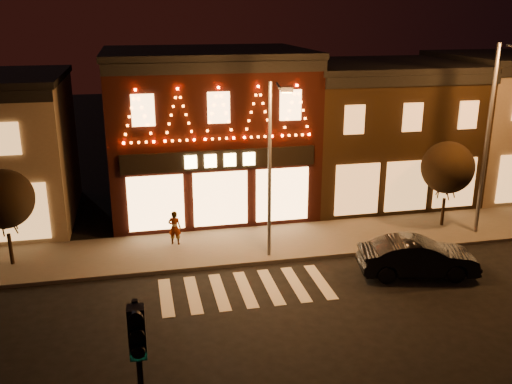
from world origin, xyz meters
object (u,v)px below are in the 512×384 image
object	(u,v)px
pedestrian	(175,228)
dark_sedan	(418,257)
traffic_signal_near	(140,367)
streetlamp_mid	(272,158)

from	to	relation	value
pedestrian	dark_sedan	bearing A→B (deg)	168.36
traffic_signal_near	dark_sedan	distance (m)	14.41
dark_sedan	pedestrian	world-z (taller)	pedestrian
dark_sedan	traffic_signal_near	bearing A→B (deg)	140.08
traffic_signal_near	pedestrian	xyz separation A→B (m)	(1.66, 13.91, -2.55)
traffic_signal_near	pedestrian	distance (m)	14.24
traffic_signal_near	pedestrian	size ratio (longest dim) A/B	3.03
traffic_signal_near	dark_sedan	world-z (taller)	traffic_signal_near
streetlamp_mid	pedestrian	bearing A→B (deg)	160.57
streetlamp_mid	dark_sedan	bearing A→B (deg)	-15.30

